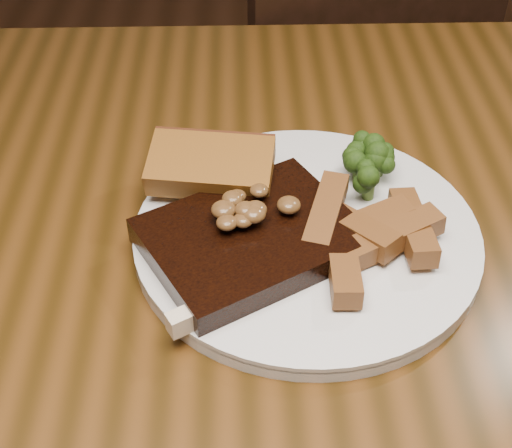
% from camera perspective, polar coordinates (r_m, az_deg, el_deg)
% --- Properties ---
extents(dining_table, '(1.60, 0.90, 0.75)m').
position_cam_1_polar(dining_table, '(0.68, 0.59, -8.78)').
color(dining_table, '#46280E').
rests_on(dining_table, ground).
extents(chair_far, '(0.54, 0.54, 0.89)m').
position_cam_1_polar(chair_far, '(1.30, 6.48, 9.22)').
color(chair_far, black).
rests_on(chair_far, ground).
extents(plate, '(0.31, 0.31, 0.01)m').
position_cam_1_polar(plate, '(0.63, 4.05, -1.01)').
color(plate, silver).
rests_on(plate, dining_table).
extents(steak, '(0.21, 0.20, 0.02)m').
position_cam_1_polar(steak, '(0.60, -0.37, -1.24)').
color(steak, black).
rests_on(steak, plate).
extents(steak_bone, '(0.13, 0.08, 0.02)m').
position_cam_1_polar(steak_bone, '(0.56, -0.24, -5.56)').
color(steak_bone, beige).
rests_on(steak_bone, plate).
extents(mushroom_pile, '(0.06, 0.06, 0.03)m').
position_cam_1_polar(mushroom_pile, '(0.59, -0.02, 1.27)').
color(mushroom_pile, brown).
rests_on(mushroom_pile, steak).
extents(garlic_bread, '(0.12, 0.08, 0.02)m').
position_cam_1_polar(garlic_bread, '(0.66, -3.56, 3.27)').
color(garlic_bread, brown).
rests_on(garlic_bread, plate).
extents(potato_wedges, '(0.12, 0.12, 0.02)m').
position_cam_1_polar(potato_wedges, '(0.61, 10.01, -0.74)').
color(potato_wedges, brown).
rests_on(potato_wedges, plate).
extents(broccoli_cluster, '(0.06, 0.06, 0.04)m').
position_cam_1_polar(broccoli_cluster, '(0.68, 9.24, 4.85)').
color(broccoli_cluster, '#233E0E').
rests_on(broccoli_cluster, plate).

